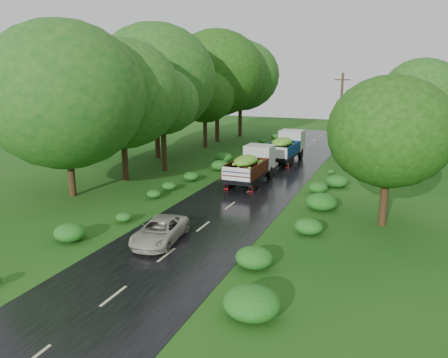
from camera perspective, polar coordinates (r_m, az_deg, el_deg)
The scene contains 10 objects.
ground at distance 20.23m, azimuth -7.52°, elevation -9.83°, with size 120.00×120.00×0.00m, color #11420E.
road at distance 24.38m, azimuth -1.76°, elevation -5.47°, with size 6.50×80.00×0.02m, color black.
road_lines at distance 25.25m, azimuth -0.85°, elevation -4.74°, with size 0.12×69.60×0.00m.
truck_near at distance 32.35m, azimuth 3.64°, elevation 2.01°, with size 2.22×6.04×2.53m.
truck_far at distance 40.31m, azimuth 8.12°, elevation 4.38°, with size 2.48×6.38×2.64m.
car at distance 21.51m, azimuth -8.39°, elevation -6.72°, with size 1.85×4.01×1.11m, color #B3B09F.
utility_pole at distance 41.29m, azimuth 14.94°, elevation 7.90°, with size 1.32×0.61×7.93m.
trees_left at distance 41.95m, azimuth -6.13°, elevation 12.22°, with size 7.51×34.22×9.94m.
trees_right at distance 40.51m, azimuth 22.26°, elevation 8.81°, with size 6.62×31.53×7.76m.
shrubs at distance 32.39m, azimuth 4.61°, elevation 0.05°, with size 11.90×44.00×0.70m.
Camera 1 is at (9.25, -16.05, 8.13)m, focal length 35.00 mm.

